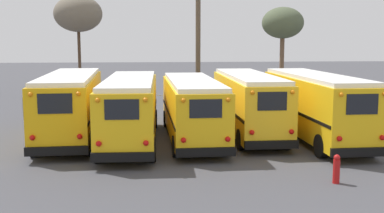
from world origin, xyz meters
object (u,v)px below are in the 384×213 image
object	(u,v)px
school_bus_2	(192,107)
school_bus_4	(315,104)
school_bus_1	(130,108)
school_bus_3	(248,102)
fire_hydrant	(336,169)
utility_pole	(198,43)
bare_tree_0	(78,14)
school_bus_0	(71,104)
bare_tree_1	(283,24)

from	to	relation	value
school_bus_2	school_bus_4	distance (m)	6.13
school_bus_1	school_bus_3	bearing A→B (deg)	15.00
school_bus_1	school_bus_2	world-z (taller)	school_bus_1
fire_hydrant	utility_pole	bearing A→B (deg)	99.13
school_bus_2	school_bus_3	distance (m)	3.23
school_bus_3	bare_tree_0	world-z (taller)	bare_tree_0
school_bus_4	school_bus_2	bearing A→B (deg)	175.15
school_bus_3	school_bus_4	xyz separation A→B (m)	(3.05, -1.56, 0.05)
school_bus_3	fire_hydrant	size ratio (longest dim) A/B	9.61
utility_pole	school_bus_1	bearing A→B (deg)	-111.43
school_bus_4	bare_tree_0	xyz separation A→B (m)	(-14.35, 20.11, 5.36)
school_bus_1	bare_tree_0	world-z (taller)	bare_tree_0
school_bus_1	school_bus_4	distance (m)	9.16
school_bus_0	school_bus_4	size ratio (longest dim) A/B	1.01
school_bus_0	utility_pole	world-z (taller)	utility_pole
school_bus_2	bare_tree_1	world-z (taller)	bare_tree_1
utility_pole	school_bus_0	bearing A→B (deg)	-127.20
school_bus_0	school_bus_2	bearing A→B (deg)	-7.77
school_bus_0	school_bus_1	size ratio (longest dim) A/B	1.02
school_bus_3	school_bus_4	size ratio (longest dim) A/B	0.96
school_bus_0	bare_tree_1	bearing A→B (deg)	44.45
utility_pole	fire_hydrant	distance (m)	19.27
school_bus_1	bare_tree_0	xyz separation A→B (m)	(-5.19, 20.18, 5.41)
utility_pole	school_bus_3	bearing A→B (deg)	-80.09
school_bus_1	school_bus_4	xyz separation A→B (m)	(9.16, 0.07, 0.05)
school_bus_1	school_bus_4	world-z (taller)	school_bus_4
school_bus_3	utility_pole	world-z (taller)	utility_pole
bare_tree_0	bare_tree_1	xyz separation A→B (m)	(17.10, -4.07, -0.91)
school_bus_3	fire_hydrant	world-z (taller)	school_bus_3
school_bus_0	school_bus_1	world-z (taller)	school_bus_0
school_bus_1	school_bus_3	distance (m)	6.32
fire_hydrant	school_bus_1	bearing A→B (deg)	135.46
school_bus_4	fire_hydrant	size ratio (longest dim) A/B	10.00
school_bus_4	bare_tree_0	distance (m)	25.28
bare_tree_1	fire_hydrant	xyz separation A→B (m)	(-4.50, -23.40, -5.71)
school_bus_3	school_bus_2	bearing A→B (deg)	-161.12
school_bus_0	school_bus_3	xyz separation A→B (m)	(9.16, 0.21, -0.04)
school_bus_0	school_bus_2	distance (m)	6.17
school_bus_1	fire_hydrant	world-z (taller)	school_bus_1
bare_tree_0	utility_pole	bearing A→B (deg)	-42.82
utility_pole	bare_tree_0	size ratio (longest dim) A/B	1.05
school_bus_1	utility_pole	distance (m)	12.48
school_bus_2	bare_tree_0	world-z (taller)	bare_tree_0
school_bus_4	bare_tree_1	bearing A→B (deg)	80.26
bare_tree_1	school_bus_3	bearing A→B (deg)	-111.86
school_bus_1	school_bus_4	size ratio (longest dim) A/B	0.99
utility_pole	bare_tree_0	world-z (taller)	utility_pole
bare_tree_0	fire_hydrant	world-z (taller)	bare_tree_0
school_bus_2	bare_tree_1	distance (m)	18.45
school_bus_0	school_bus_4	xyz separation A→B (m)	(12.22, -1.35, 0.01)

